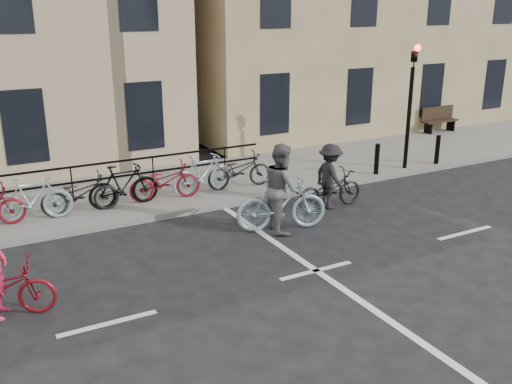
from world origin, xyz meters
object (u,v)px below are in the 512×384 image
bench (439,118)px  cyclist_dark (330,183)px  traffic_light (411,92)px  cyclist_grey (282,196)px

bench → cyclist_dark: cyclist_dark is taller
traffic_light → bench: bearing=35.2°
traffic_light → cyclist_dark: traffic_light is taller
cyclist_grey → cyclist_dark: bearing=-52.8°
bench → cyclist_dark: 9.95m
traffic_light → bench: traffic_light is taller
cyclist_dark → traffic_light: bearing=-68.4°
cyclist_grey → cyclist_dark: cyclist_grey is taller
bench → cyclist_grey: (-10.50, -5.60, 0.13)m
bench → cyclist_dark: (-8.67, -4.89, -0.03)m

